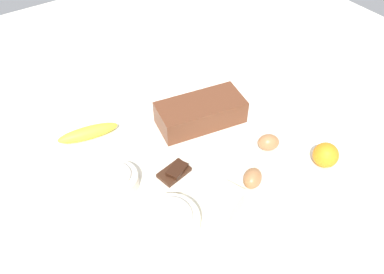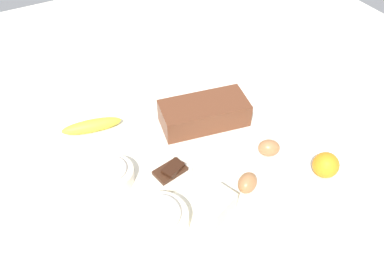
% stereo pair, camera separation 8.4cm
% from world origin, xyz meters
% --- Properties ---
extents(ground_plane, '(2.40, 2.40, 0.02)m').
position_xyz_m(ground_plane, '(0.00, 0.00, -0.01)').
color(ground_plane, silver).
extents(loaf_pan, '(0.30, 0.18, 0.08)m').
position_xyz_m(loaf_pan, '(0.09, 0.08, 0.04)').
color(loaf_pan, brown).
rests_on(loaf_pan, ground_plane).
extents(flour_bowl, '(0.16, 0.16, 0.08)m').
position_xyz_m(flour_bowl, '(-0.21, -0.21, 0.03)').
color(flour_bowl, silver).
rests_on(flour_bowl, ground_plane).
extents(sugar_bowl, '(0.13, 0.13, 0.06)m').
position_xyz_m(sugar_bowl, '(-0.26, -0.01, 0.03)').
color(sugar_bowl, silver).
rests_on(sugar_bowl, ground_plane).
extents(banana, '(0.19, 0.08, 0.04)m').
position_xyz_m(banana, '(-0.25, 0.22, 0.02)').
color(banana, yellow).
rests_on(banana, ground_plane).
extents(orange_fruit, '(0.07, 0.07, 0.07)m').
position_xyz_m(orange_fruit, '(0.28, -0.28, 0.04)').
color(orange_fruit, orange).
rests_on(orange_fruit, ground_plane).
extents(butter_block, '(0.11, 0.09, 0.06)m').
position_xyz_m(butter_block, '(-0.06, -0.25, 0.03)').
color(butter_block, '#F4EDB2').
rests_on(butter_block, ground_plane).
extents(egg_near_butter, '(0.09, 0.08, 0.05)m').
position_xyz_m(egg_near_butter, '(0.06, -0.22, 0.03)').
color(egg_near_butter, '#9D693F').
rests_on(egg_near_butter, ground_plane).
extents(egg_beside_bowl, '(0.08, 0.08, 0.05)m').
position_xyz_m(egg_beside_bowl, '(0.19, -0.14, 0.03)').
color(egg_beside_bowl, '#A16C41').
rests_on(egg_beside_bowl, ground_plane).
extents(chocolate_plate, '(0.13, 0.13, 0.03)m').
position_xyz_m(chocolate_plate, '(-0.11, -0.07, 0.01)').
color(chocolate_plate, silver).
rests_on(chocolate_plate, ground_plane).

